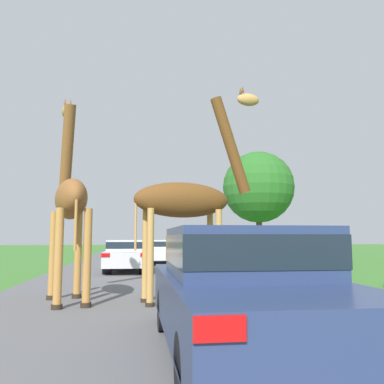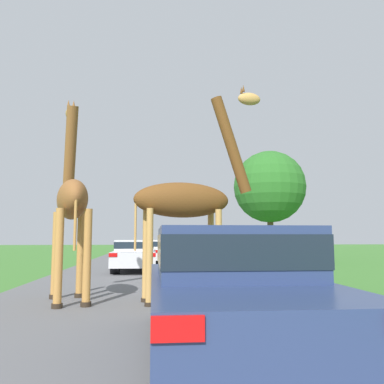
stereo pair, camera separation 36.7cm
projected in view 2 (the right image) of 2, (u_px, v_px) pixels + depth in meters
The scene contains 7 objects.
road at pixel (150, 257), 28.76m from camera, with size 7.35×120.00×0.00m.
giraffe_near_road at pixel (189, 198), 9.06m from camera, with size 3.03×1.01×5.00m.
giraffe_companion at pixel (72, 200), 9.18m from camera, with size 1.18×2.80×4.98m.
car_lead_maroon at pixel (229, 287), 4.92m from camera, with size 1.88×4.72×1.52m.
car_queue_right at pixel (168, 251), 22.03m from camera, with size 1.73×4.37×1.26m.
car_queue_left at pixel (135, 254), 16.98m from camera, with size 1.73×3.99×1.29m.
tree_centre_back at pixel (270, 187), 25.46m from camera, with size 4.49×4.49×6.82m.
Camera 2 is at (0.14, 0.75, 1.41)m, focal length 38.00 mm.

